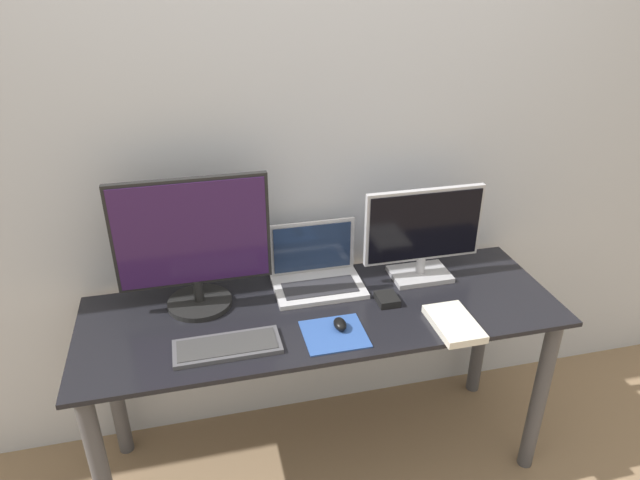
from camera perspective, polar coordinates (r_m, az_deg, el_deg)
name	(u,v)px	position (r m, az deg, el deg)	size (l,w,h in m)	color
wall_back	(301,151)	(2.22, -1.89, 8.88)	(7.00, 0.05, 2.50)	silver
desk	(323,341)	(2.21, 0.34, -10.11)	(1.77, 0.60, 0.76)	black
monitor_left	(193,244)	(2.07, -12.57, -0.40)	(0.55, 0.24, 0.50)	black
monitor_right	(423,234)	(2.27, 10.29, 0.64)	(0.48, 0.16, 0.38)	#B2B2B7
laptop	(316,270)	(2.25, -0.40, -3.06)	(0.35, 0.24, 0.24)	silver
keyboard	(227,347)	(1.96, -9.25, -10.48)	(0.36, 0.15, 0.02)	#4C4C51
mousepad	(334,334)	(2.00, 1.42, -9.39)	(0.21, 0.20, 0.00)	#2D519E
mouse	(340,324)	(2.01, 2.01, -8.41)	(0.04, 0.07, 0.04)	black
book	(454,324)	(2.08, 13.25, -8.14)	(0.15, 0.23, 0.03)	silver
power_brick	(387,299)	(2.17, 6.71, -5.89)	(0.08, 0.09, 0.03)	black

